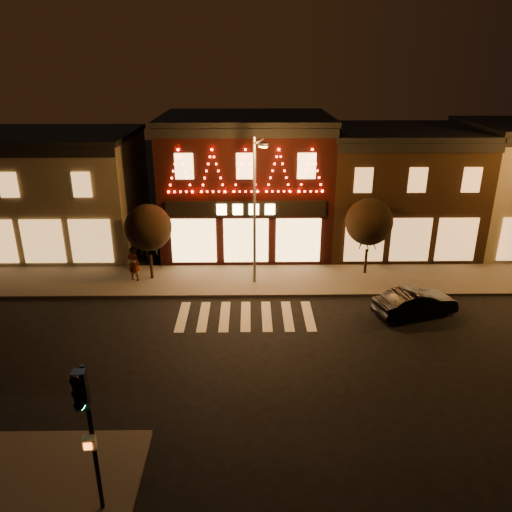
{
  "coord_description": "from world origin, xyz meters",
  "views": [
    {
      "loc": [
        0.21,
        -17.15,
        11.42
      ],
      "look_at": [
        0.49,
        4.0,
        3.09
      ],
      "focal_mm": 35.15,
      "sensor_mm": 36.0,
      "label": 1
    }
  ],
  "objects_px": {
    "pedestrian": "(134,264)",
    "streetlamp_mid": "(256,202)",
    "dark_sedan": "(415,303)",
    "traffic_signal_near": "(86,415)"
  },
  "relations": [
    {
      "from": "streetlamp_mid",
      "to": "dark_sedan",
      "type": "height_order",
      "value": "streetlamp_mid"
    },
    {
      "from": "traffic_signal_near",
      "to": "dark_sedan",
      "type": "height_order",
      "value": "traffic_signal_near"
    },
    {
      "from": "streetlamp_mid",
      "to": "dark_sedan",
      "type": "xyz_separation_m",
      "value": [
        7.52,
        -3.44,
        -4.04
      ]
    },
    {
      "from": "dark_sedan",
      "to": "pedestrian",
      "type": "height_order",
      "value": "pedestrian"
    },
    {
      "from": "dark_sedan",
      "to": "pedestrian",
      "type": "relative_size",
      "value": 2.1
    },
    {
      "from": "dark_sedan",
      "to": "traffic_signal_near",
      "type": "bearing_deg",
      "value": 114.99
    },
    {
      "from": "traffic_signal_near",
      "to": "streetlamp_mid",
      "type": "xyz_separation_m",
      "value": [
        4.34,
        14.57,
        1.37
      ]
    },
    {
      "from": "pedestrian",
      "to": "streetlamp_mid",
      "type": "bearing_deg",
      "value": -164.28
    },
    {
      "from": "traffic_signal_near",
      "to": "pedestrian",
      "type": "height_order",
      "value": "traffic_signal_near"
    },
    {
      "from": "streetlamp_mid",
      "to": "pedestrian",
      "type": "height_order",
      "value": "streetlamp_mid"
    }
  ]
}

